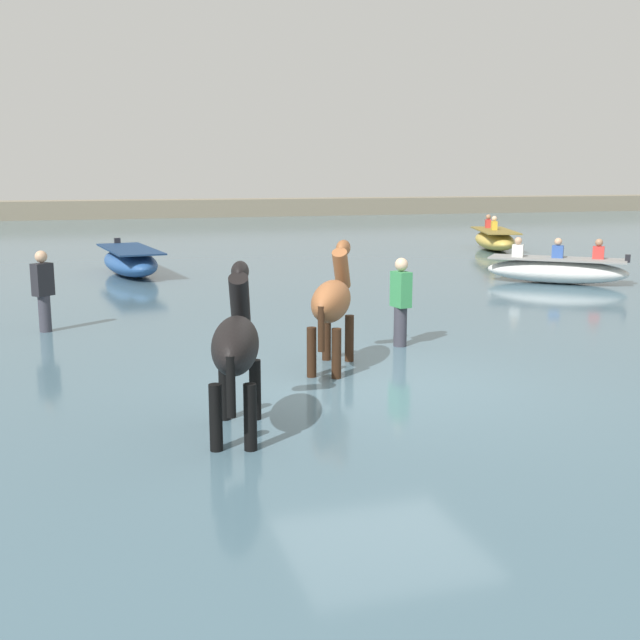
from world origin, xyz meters
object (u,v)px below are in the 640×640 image
horse_trailing_chestnut (332,304)px  boat_far_offshore (557,270)px  person_onlooker_right (401,308)px  horse_lead_black (236,348)px  person_onlooker_left (44,296)px  boat_mid_channel (130,262)px  boat_near_port (494,240)px

horse_trailing_chestnut → boat_far_offshore: horse_trailing_chestnut is taller
person_onlooker_right → horse_lead_black: bearing=-134.1°
boat_far_offshore → person_onlooker_left: size_ratio=1.97×
boat_mid_channel → person_onlooker_right: (3.49, -9.88, 0.25)m
boat_near_port → boat_mid_channel: 12.92m
person_onlooker_left → person_onlooker_right: 5.93m
person_onlooker_left → boat_near_port: bearing=36.3°
horse_lead_black → person_onlooker_left: 6.34m
person_onlooker_left → person_onlooker_right: bearing=-27.4°
horse_lead_black → person_onlooker_left: horse_lead_black is taller
horse_lead_black → boat_far_offshore: 12.76m
boat_near_port → person_onlooker_left: person_onlooker_left is taller
boat_far_offshore → person_onlooker_right: bearing=-139.5°
person_onlooker_right → boat_far_offshore: bearing=40.5°
boat_mid_channel → boat_far_offshore: 10.76m
boat_mid_channel → boat_far_offshore: size_ratio=1.16×
boat_mid_channel → boat_far_offshore: boat_far_offshore is taller
horse_trailing_chestnut → boat_far_offshore: size_ratio=0.61×
person_onlooker_left → horse_lead_black: bearing=-70.3°
horse_lead_black → boat_far_offshore: horse_lead_black is taller
boat_near_port → person_onlooker_left: bearing=-143.7°
boat_near_port → boat_far_offshore: boat_near_port is taller
boat_near_port → boat_far_offshore: size_ratio=1.19×
boat_far_offshore → person_onlooker_left: 11.84m
boat_mid_channel → person_onlooker_right: bearing=-70.6°
horse_trailing_chestnut → boat_near_port: horse_trailing_chestnut is taller
horse_trailing_chestnut → boat_near_port: (10.39, 14.18, -0.54)m
horse_lead_black → person_onlooker_right: (3.13, 3.23, -0.28)m
boat_near_port → boat_far_offshore: (-2.72, -7.86, -0.03)m
horse_trailing_chestnut → boat_near_port: size_ratio=0.51×
boat_far_offshore → person_onlooker_right: (-6.28, -5.36, 0.28)m
horse_lead_black → boat_near_port: horse_lead_black is taller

